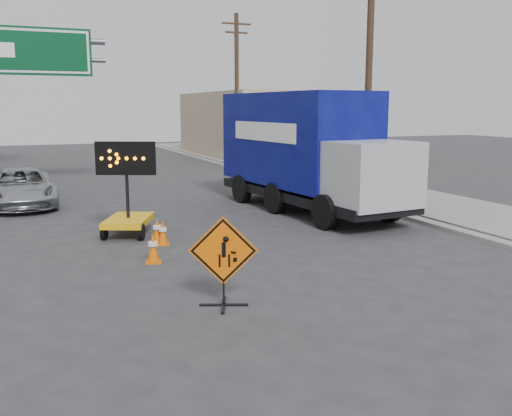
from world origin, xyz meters
TOP-DOWN VIEW (x-y plane):
  - ground at (0.00, 0.00)m, footprint 100.00×100.00m
  - curb_right at (7.20, 15.00)m, footprint 0.40×60.00m
  - sidewalk_right at (9.50, 15.00)m, footprint 4.00×60.00m
  - building_right_far at (13.00, 30.00)m, footprint 10.00×14.00m
  - highway_gantry at (-4.43, 17.96)m, footprint 6.18×0.38m
  - utility_pole_near at (8.00, 10.00)m, footprint 1.80×0.26m
  - utility_pole_far at (8.00, 24.00)m, footprint 1.80×0.26m
  - construction_sign at (-1.07, 0.78)m, footprint 1.18×0.85m
  - arrow_board at (-1.60, 7.36)m, footprint 1.77×2.15m
  - pickup_truck at (-4.34, 13.65)m, footprint 2.44×5.01m
  - box_truck at (4.84, 8.88)m, footprint 3.36×8.77m
  - cone_a at (-1.60, 4.19)m, footprint 0.43×0.43m
  - cone_b at (-1.08, 6.04)m, footprint 0.43×0.43m
  - cone_c at (-0.98, 5.84)m, footprint 0.42×0.42m

SIDE VIEW (x-z plane):
  - ground at x=0.00m, z-range 0.00..0.00m
  - curb_right at x=7.20m, z-range 0.00..0.12m
  - sidewalk_right at x=9.50m, z-range 0.00..0.15m
  - cone_c at x=-0.98m, z-range 0.00..0.65m
  - cone_b at x=-1.08m, z-range 0.00..0.69m
  - cone_a at x=-1.60m, z-range 0.00..0.71m
  - arrow_board at x=-1.60m, z-range -0.72..1.92m
  - pickup_truck at x=-4.34m, z-range 0.00..1.37m
  - construction_sign at x=-1.07m, z-range 0.05..1.72m
  - box_truck at x=4.84m, z-range -0.19..3.88m
  - building_right_far at x=13.00m, z-range 0.00..4.60m
  - utility_pole_near at x=8.00m, z-range 0.18..9.18m
  - utility_pole_far at x=8.00m, z-range 0.18..9.18m
  - highway_gantry at x=-4.43m, z-range 1.62..8.52m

